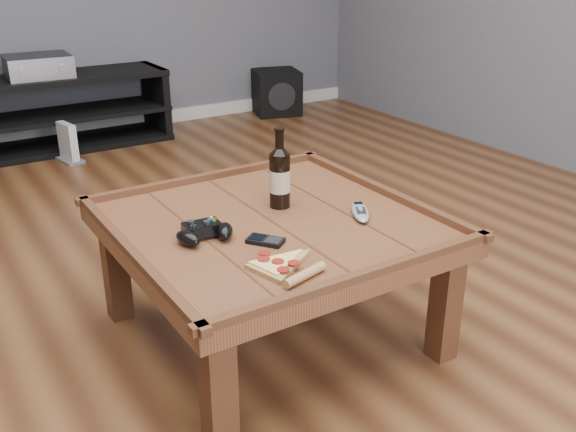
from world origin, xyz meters
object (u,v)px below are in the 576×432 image
beer_bottle (280,176)px  game_console (68,144)px  subwoofer (276,92)px  remote_control (360,212)px  game_controller (205,232)px  coffee_table (271,237)px  av_receiver (38,66)px  smartphone (265,240)px  media_console (63,112)px  pizza_slice (282,266)px

beer_bottle → game_console: (-0.16, 2.33, -0.45)m
beer_bottle → subwoofer: size_ratio=0.64×
remote_control → game_controller: bearing=-160.6°
coffee_table → av_receiver: bearing=92.5°
beer_bottle → remote_control: 0.30m
game_console → subwoofer: bearing=0.7°
subwoofer → game_console: size_ratio=1.75×
beer_bottle → coffee_table: bearing=-134.7°
remote_control → av_receiver: bearing=128.7°
game_controller → smartphone: 0.19m
coffee_table → subwoofer: size_ratio=2.33×
beer_bottle → smartphone: beer_bottle is taller
game_controller → remote_control: 0.54m
game_controller → game_console: size_ratio=0.81×
coffee_table → remote_control: (0.28, -0.12, 0.07)m
media_console → av_receiver: bearing=-177.5°
game_controller → pizza_slice: bearing=-66.4°
game_controller → pizza_slice: 0.32m
game_controller → game_console: (0.18, 2.44, -0.36)m
coffee_table → game_console: size_ratio=4.07×
coffee_table → pizza_slice: pizza_slice is taller
av_receiver → game_console: (0.05, -0.32, -0.45)m
coffee_table → av_receiver: (-0.12, 2.74, 0.18)m
smartphone → av_receiver: (-0.02, 2.88, 0.11)m
subwoofer → game_console: (-1.80, -0.38, -0.06)m
media_console → subwoofer: bearing=1.6°
av_receiver → game_console: size_ratio=1.65×
remote_control → av_receiver: (-0.40, 2.87, 0.11)m
pizza_slice → av_receiver: bearing=74.6°
media_console → remote_control: bearing=-84.4°
coffee_table → remote_control: 0.32m
remote_control → media_console: bearing=126.3°
coffee_table → subwoofer: 3.30m
smartphone → game_console: (0.03, 2.56, -0.34)m
pizza_slice → smartphone: 0.19m
beer_bottle → smartphone: bearing=-130.3°
pizza_slice → av_receiver: (0.04, 3.06, 0.11)m
smartphone → beer_bottle: bearing=13.5°
media_console → av_receiver: (-0.12, -0.01, 0.32)m
game_controller → smartphone: game_controller is taller
beer_bottle → av_receiver: bearing=94.5°
media_console → beer_bottle: bearing=-88.0°
media_console → subwoofer: 1.73m
game_controller → media_console: bearing=90.4°
coffee_table → beer_bottle: beer_bottle is taller
coffee_table → pizza_slice: (-0.15, -0.32, 0.07)m
subwoofer → remote_control: bearing=-99.6°
game_controller → subwoofer: game_controller is taller
media_console → remote_control: size_ratio=7.58×
media_console → game_console: size_ratio=5.53×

